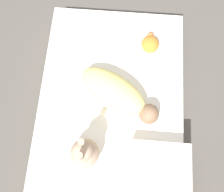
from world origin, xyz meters
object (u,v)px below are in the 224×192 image
Objects in this scene: swaddled_baby at (117,93)px; turtle_plush at (150,44)px; pillow at (160,175)px; bunny_plush at (84,152)px.

swaddled_baby reaches higher than turtle_plush.
swaddled_baby is 0.52m from pillow.
turtle_plush is (0.80, 0.08, -0.01)m from pillow.
pillow reaches higher than turtle_plush.
bunny_plush is 0.80m from turtle_plush.
turtle_plush is at bearing 5.58° from pillow.
swaddled_baby reaches higher than pillow.
pillow is at bearing -101.01° from bunny_plush.
swaddled_baby is at bearing -22.82° from bunny_plush.
swaddled_baby is at bearing 30.89° from pillow.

